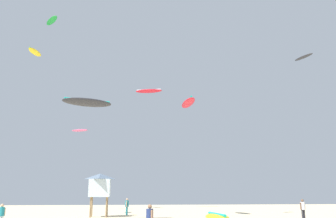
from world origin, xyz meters
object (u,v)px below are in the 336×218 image
person_right (127,205)px  person_left (1,214)px  kite_aloft_6 (87,102)px  kite_aloft_8 (80,130)px  person_foreground (150,218)px  person_midground (303,208)px  kite_aloft_5 (52,21)px  kite_aloft_1 (35,52)px  kite_aloft_2 (188,103)px  kite_aloft_4 (304,57)px  kite_aloft_0 (149,91)px  kite_grounded_near (217,217)px  lifeguard_tower (100,185)px

person_right → person_left: bearing=-108.2°
kite_aloft_6 → kite_aloft_8: (-3.20, 20.69, 1.05)m
person_foreground → person_midground: bearing=-167.4°
person_right → kite_aloft_5: kite_aloft_5 is taller
person_left → kite_aloft_6: kite_aloft_6 is taller
person_left → kite_aloft_1: kite_aloft_1 is taller
person_foreground → kite_aloft_5: (-12.55, 29.80, 25.51)m
person_left → kite_aloft_2: (14.48, 11.14, 10.73)m
kite_aloft_5 → kite_aloft_6: kite_aloft_5 is taller
person_midground → kite_aloft_8: (-21.92, 20.25, 9.82)m
kite_aloft_1 → kite_aloft_4: 35.57m
person_left → kite_aloft_0: size_ratio=0.34×
kite_aloft_1 → kite_aloft_2: 17.28m
kite_aloft_5 → kite_aloft_1: bearing=-84.2°
person_foreground → kite_aloft_8: 33.92m
person_right → kite_aloft_1: (-10.20, -2.14, 15.96)m
kite_grounded_near → kite_aloft_4: bearing=40.9°
kite_aloft_1 → kite_aloft_8: 15.15m
lifeguard_tower → kite_aloft_4: kite_aloft_4 is taller
kite_aloft_2 → person_foreground: bearing=-106.3°
person_foreground → kite_aloft_5: size_ratio=0.46×
kite_aloft_2 → kite_aloft_5: 26.20m
kite_aloft_1 → person_midground: bearing=-15.1°
lifeguard_tower → kite_aloft_4: size_ratio=1.25×
lifeguard_tower → kite_aloft_6: (-0.90, -6.49, 6.74)m
kite_grounded_near → kite_aloft_1: (-17.76, 6.51, 16.67)m
person_foreground → kite_aloft_8: bearing=-102.0°
kite_aloft_1 → person_left: bearing=-80.7°
person_midground → kite_aloft_2: 15.14m
kite_aloft_4 → kite_aloft_5: kite_aloft_5 is taller
person_midground → kite_aloft_2: bearing=33.4°
kite_grounded_near → kite_aloft_1: 25.22m
kite_aloft_2 → kite_aloft_5: kite_aloft_5 is taller
person_right → kite_grounded_near: person_right is taller
person_foreground → kite_aloft_1: size_ratio=0.67×
kite_aloft_4 → kite_aloft_8: size_ratio=1.30×
kite_grounded_near → lifeguard_tower: size_ratio=1.25×
kite_aloft_8 → kite_aloft_5: bearing=-160.1°
person_left → person_right: person_right is taller
kite_grounded_near → kite_aloft_1: size_ratio=2.08×
kite_aloft_4 → lifeguard_tower: bearing=-162.1°
kite_aloft_4 → kite_aloft_6: kite_aloft_4 is taller
kite_aloft_4 → person_midground: bearing=-121.8°
person_midground → kite_aloft_0: (-11.97, 26.39, 17.61)m
person_foreground → kite_grounded_near: 13.20m
kite_aloft_5 → kite_grounded_near: bearing=-44.0°
kite_aloft_4 → kite_aloft_1: bearing=-167.0°
kite_aloft_8 → person_midground: bearing=-42.7°
person_foreground → kite_aloft_6: 14.71m
person_left → person_right: 16.25m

